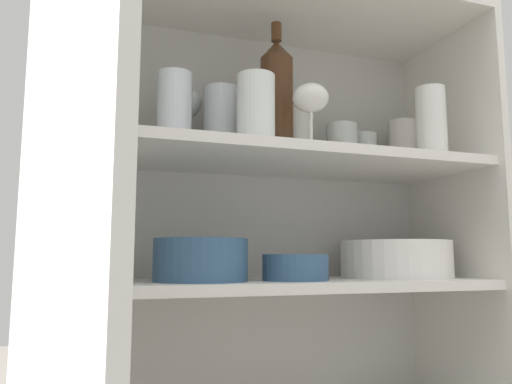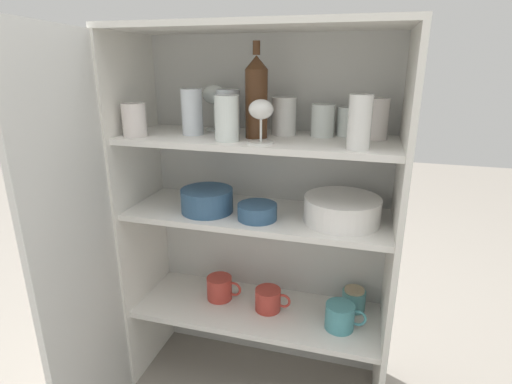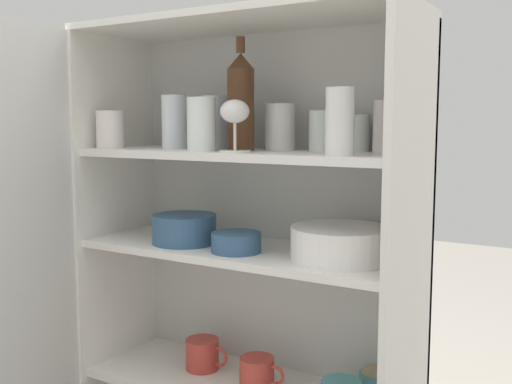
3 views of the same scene
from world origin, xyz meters
name	(u,v)px [view 1 (image 1 of 3)]	position (x,y,z in m)	size (l,w,h in m)	color
cupboard_back_panel	(251,302)	(0.00, 0.32, 0.63)	(0.91, 0.02, 1.27)	silver
cupboard_side_left	(34,317)	(-0.45, 0.15, 0.63)	(0.02, 0.34, 1.27)	white
cupboard_side_right	(458,303)	(0.45, 0.15, 0.63)	(0.02, 0.34, 1.27)	white
cupboard_top_panel	(275,8)	(0.00, 0.15, 1.28)	(0.91, 0.34, 0.02)	white
shelf_board_middle	(276,285)	(0.00, 0.15, 0.68)	(0.88, 0.31, 0.02)	white
shelf_board_upper	(276,160)	(0.00, 0.15, 0.94)	(0.88, 0.31, 0.02)	white
cupboard_door	(47,359)	(-0.40, -0.24, 0.63)	(0.12, 0.45, 1.27)	silver
tumbler_glass_0	(256,110)	(-0.07, 0.07, 1.01)	(0.07, 0.07, 0.14)	white
tumbler_glass_1	(364,153)	(0.27, 0.25, 0.99)	(0.07, 0.07, 0.09)	white
tumbler_glass_2	(83,100)	(-0.38, 0.06, 1.00)	(0.08, 0.08, 0.10)	silver
tumbler_glass_3	(293,138)	(0.07, 0.23, 1.01)	(0.08, 0.08, 0.12)	white
tumbler_glass_4	(431,122)	(0.32, 0.05, 1.02)	(0.06, 0.06, 0.15)	white
tumbler_glass_5	(342,146)	(0.20, 0.22, 1.00)	(0.07, 0.07, 0.10)	white
tumbler_glass_6	(403,146)	(0.36, 0.22, 1.01)	(0.07, 0.07, 0.12)	silver
tumbler_glass_7	(221,122)	(-0.11, 0.19, 1.02)	(0.08, 0.08, 0.14)	white
tumbler_glass_8	(174,110)	(-0.22, 0.14, 1.02)	(0.07, 0.07, 0.15)	white
wine_glass_0	(311,103)	(0.04, 0.06, 1.04)	(0.08, 0.08, 0.13)	white
wine_glass_1	(183,106)	(-0.18, 0.24, 1.06)	(0.08, 0.08, 0.15)	white
wine_bottle	(279,96)	(0.00, 0.15, 1.07)	(0.07, 0.07, 0.29)	#4C2D19
plate_stack_white	(396,259)	(0.28, 0.15, 0.73)	(0.24, 0.24, 0.08)	white
mixing_bowl_large	(201,258)	(-0.17, 0.12, 0.73)	(0.18, 0.18, 0.08)	#33567A
serving_bowl_small	(295,266)	(0.02, 0.10, 0.72)	(0.13, 0.13, 0.05)	#33567A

